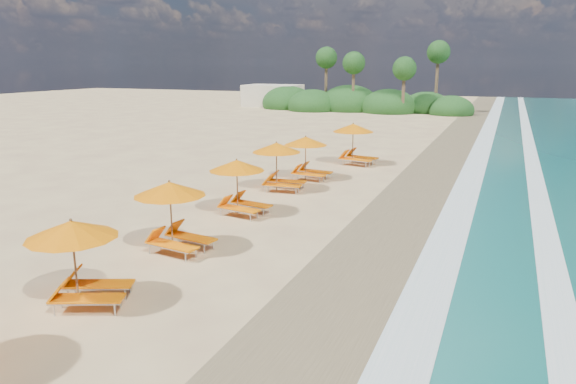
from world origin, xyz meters
The scene contains 11 objects.
ground centered at (0.00, 0.00, 0.00)m, with size 160.00×160.00×0.00m, color #D9BD7F.
wet_sand centered at (4.00, 0.00, 0.01)m, with size 4.00×160.00×0.01m, color #8B7A52.
surf_foam centered at (6.70, 0.00, 0.03)m, with size 4.00×160.00×0.01m.
station_1 centered at (-2.03, -7.85, 1.21)m, with size 2.82×2.79×2.16m.
station_2 centered at (-2.14, -3.83, 1.25)m, with size 2.60×2.47×2.22m.
station_3 centered at (-2.18, 0.57, 1.21)m, with size 2.56×2.43×2.15m.
station_4 centered at (-2.34, 4.73, 1.25)m, with size 2.57×2.42×2.23m.
station_5 centered at (-1.98, 7.46, 1.22)m, with size 2.48×2.33×2.18m.
station_6 centered at (-0.89, 12.18, 1.33)m, with size 2.83×2.70×2.37m.
treeline centered at (-9.94, 45.51, 1.00)m, with size 25.80×8.80×9.74m.
beach_building centered at (-22.00, 48.00, 1.40)m, with size 7.00×5.00×2.80m, color beige.
Camera 1 is at (6.99, -16.91, 5.67)m, focal length 33.19 mm.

